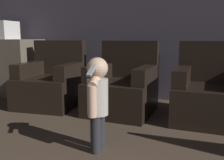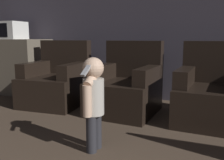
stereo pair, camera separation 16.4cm
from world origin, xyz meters
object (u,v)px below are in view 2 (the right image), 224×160
Objects in this scene: person_toddler at (93,97)px; microwave at (9,30)px; armchair_right at (213,95)px; armchair_left at (57,82)px; armchair_middle at (126,88)px.

microwave is at bearing -122.43° from person_toddler.
armchair_right is 3.53m from microwave.
armchair_left is 2.16m from armchair_right.
person_toddler is 3.03m from microwave.
armchair_right is at bearing 3.33° from armchair_middle.
armchair_left is 1.00× the size of armchair_middle.
microwave is (-1.26, 0.43, 0.78)m from armchair_left.
armchair_left and armchair_middle have the same top height.
armchair_right is (2.16, 0.00, 0.00)m from armchair_left.
microwave is (-3.42, 0.43, 0.78)m from armchair_right.
armchair_left is at bearing -177.28° from armchair_right.
microwave is at bearing 175.64° from armchair_right.
person_toddler is at bearing -125.42° from armchair_right.
armchair_right is at bearing 142.96° from person_toddler.
person_toddler is at bearing -33.54° from microwave.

